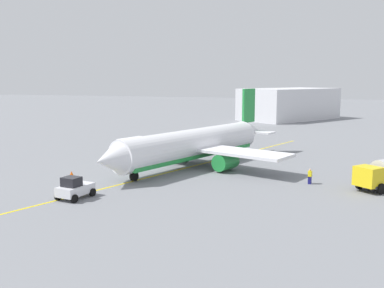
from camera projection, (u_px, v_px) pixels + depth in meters
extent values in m
plane|color=slate|center=(192.00, 166.00, 58.45)|extent=(400.00, 400.00, 0.00)
cylinder|color=white|center=(192.00, 144.00, 58.01)|extent=(25.29, 12.45, 3.95)
cube|color=#238C3D|center=(192.00, 152.00, 58.17)|extent=(23.71, 11.29, 1.11)
cone|color=white|center=(110.00, 160.00, 47.03)|extent=(4.62, 4.77, 3.79)
cone|color=white|center=(251.00, 131.00, 69.48)|extent=(5.80, 4.85, 3.35)
cube|color=#238C3D|center=(249.00, 106.00, 68.34)|extent=(3.13, 1.44, 5.20)
cube|color=white|center=(248.00, 131.00, 68.93)|extent=(5.14, 8.71, 0.24)
cube|color=white|center=(197.00, 147.00, 58.86)|extent=(13.53, 26.36, 0.36)
cylinder|color=#238C3D|center=(226.00, 162.00, 55.24)|extent=(3.73, 3.07, 2.10)
cylinder|color=#238C3D|center=(164.00, 153.00, 61.61)|extent=(3.73, 3.07, 2.10)
cylinder|color=#4C4C51|center=(134.00, 171.00, 50.04)|extent=(0.24, 0.24, 1.24)
cylinder|color=black|center=(134.00, 176.00, 50.13)|extent=(1.17, 0.75, 1.10)
cylinder|color=#4C4C51|center=(217.00, 158.00, 58.24)|extent=(0.24, 0.24, 1.24)
cylinder|color=black|center=(217.00, 162.00, 58.33)|extent=(1.17, 0.75, 1.10)
cylinder|color=#4C4C51|center=(186.00, 154.00, 61.43)|extent=(0.24, 0.24, 1.24)
cylinder|color=black|center=(186.00, 158.00, 61.52)|extent=(1.17, 0.75, 1.10)
cube|color=yellow|center=(368.00, 176.00, 45.12)|extent=(3.07, 3.12, 2.00)
cube|color=black|center=(363.00, 173.00, 44.58)|extent=(1.39, 1.65, 0.90)
cylinder|color=black|center=(381.00, 189.00, 44.45)|extent=(1.07, 0.97, 1.10)
cylinder|color=black|center=(360.00, 184.00, 46.54)|extent=(1.07, 0.97, 1.10)
cube|color=silver|center=(75.00, 190.00, 42.94)|extent=(3.86, 2.53, 0.90)
cube|color=black|center=(71.00, 182.00, 42.36)|extent=(1.63, 1.80, 0.90)
cylinder|color=black|center=(77.00, 190.00, 44.60)|extent=(0.84, 0.42, 0.80)
cylinder|color=black|center=(92.00, 192.00, 43.70)|extent=(0.84, 0.42, 0.80)
cylinder|color=black|center=(58.00, 196.00, 42.31)|extent=(0.84, 0.42, 0.80)
cylinder|color=black|center=(74.00, 199.00, 41.41)|extent=(0.84, 0.42, 0.80)
cube|color=navy|center=(310.00, 180.00, 48.79)|extent=(0.48, 0.38, 0.85)
cube|color=yellow|center=(310.00, 174.00, 48.69)|extent=(0.57, 0.44, 0.60)
sphere|color=tan|center=(310.00, 170.00, 48.62)|extent=(0.24, 0.24, 0.24)
cone|color=#F2590F|center=(72.00, 174.00, 52.65)|extent=(0.55, 0.55, 0.61)
cube|color=silver|center=(289.00, 104.00, 124.13)|extent=(31.35, 27.47, 8.65)
cube|color=#4C515B|center=(269.00, 107.00, 130.02)|extent=(16.44, 10.75, 5.71)
cube|color=yellow|center=(192.00, 166.00, 58.45)|extent=(57.51, 21.24, 0.01)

